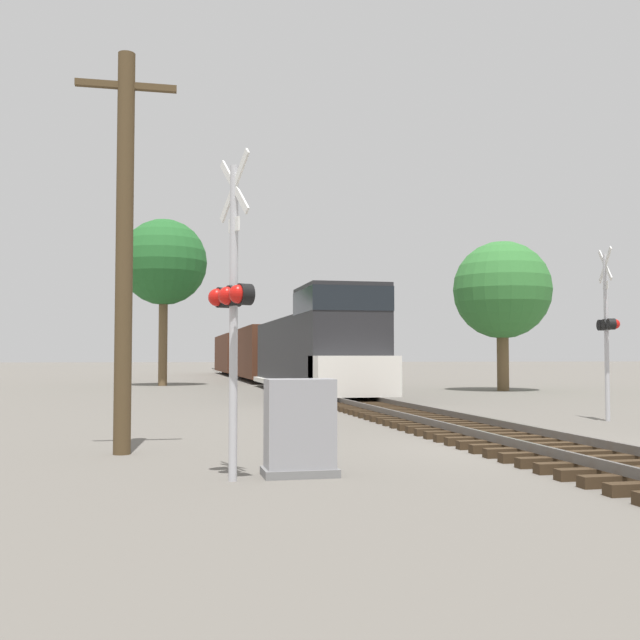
{
  "coord_description": "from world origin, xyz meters",
  "views": [
    {
      "loc": [
        -6.74,
        -12.96,
        1.75
      ],
      "look_at": [
        -2.59,
        6.7,
        2.72
      ],
      "focal_mm": 42.0,
      "sensor_mm": 36.0,
      "label": 1
    }
  ],
  "objects_px": {
    "tree_far_right": "(502,291)",
    "tree_mid_background": "(164,263)",
    "relay_cabinet": "(300,428)",
    "freight_train": "(263,353)",
    "crossing_signal_near": "(232,300)",
    "utility_pole": "(124,245)",
    "crossing_signal_far": "(607,326)"
  },
  "relations": [
    {
      "from": "relay_cabinet",
      "to": "tree_far_right",
      "type": "bearing_deg",
      "value": 58.44
    },
    {
      "from": "tree_far_right",
      "to": "tree_mid_background",
      "type": "bearing_deg",
      "value": 149.1
    },
    {
      "from": "freight_train",
      "to": "relay_cabinet",
      "type": "bearing_deg",
      "value": -96.81
    },
    {
      "from": "relay_cabinet",
      "to": "tree_far_right",
      "type": "relative_size",
      "value": 0.19
    },
    {
      "from": "freight_train",
      "to": "tree_mid_background",
      "type": "distance_m",
      "value": 10.28
    },
    {
      "from": "crossing_signal_far",
      "to": "tree_far_right",
      "type": "bearing_deg",
      "value": -4.23
    },
    {
      "from": "crossing_signal_far",
      "to": "crossing_signal_near",
      "type": "bearing_deg",
      "value": 137.37
    },
    {
      "from": "freight_train",
      "to": "crossing_signal_near",
      "type": "height_order",
      "value": "crossing_signal_near"
    },
    {
      "from": "freight_train",
      "to": "utility_pole",
      "type": "xyz_separation_m",
      "value": [
        -7.43,
        -36.83,
        1.8
      ]
    },
    {
      "from": "freight_train",
      "to": "relay_cabinet",
      "type": "xyz_separation_m",
      "value": [
        -4.76,
        -39.85,
        -1.25
      ]
    },
    {
      "from": "relay_cabinet",
      "to": "crossing_signal_near",
      "type": "bearing_deg",
      "value": -165.89
    },
    {
      "from": "tree_mid_background",
      "to": "relay_cabinet",
      "type": "bearing_deg",
      "value": -86.74
    },
    {
      "from": "relay_cabinet",
      "to": "utility_pole",
      "type": "relative_size",
      "value": 0.19
    },
    {
      "from": "crossing_signal_far",
      "to": "tree_mid_background",
      "type": "bearing_deg",
      "value": 36.03
    },
    {
      "from": "freight_train",
      "to": "utility_pole",
      "type": "bearing_deg",
      "value": -101.4
    },
    {
      "from": "relay_cabinet",
      "to": "freight_train",
      "type": "bearing_deg",
      "value": 83.19
    },
    {
      "from": "relay_cabinet",
      "to": "tree_mid_background",
      "type": "bearing_deg",
      "value": 93.26
    },
    {
      "from": "utility_pole",
      "to": "freight_train",
      "type": "bearing_deg",
      "value": 78.6
    },
    {
      "from": "tree_far_right",
      "to": "tree_mid_background",
      "type": "relative_size",
      "value": 0.77
    },
    {
      "from": "freight_train",
      "to": "tree_far_right",
      "type": "xyz_separation_m",
      "value": [
        10.05,
        -15.74,
        3.11
      ]
    },
    {
      "from": "relay_cabinet",
      "to": "tree_mid_background",
      "type": "relative_size",
      "value": 0.14
    },
    {
      "from": "crossing_signal_near",
      "to": "utility_pole",
      "type": "distance_m",
      "value": 3.85
    },
    {
      "from": "relay_cabinet",
      "to": "tree_mid_background",
      "type": "distance_m",
      "value": 34.82
    },
    {
      "from": "freight_train",
      "to": "crossing_signal_far",
      "type": "distance_m",
      "value": 32.92
    },
    {
      "from": "relay_cabinet",
      "to": "tree_mid_background",
      "type": "height_order",
      "value": "tree_mid_background"
    },
    {
      "from": "tree_far_right",
      "to": "relay_cabinet",
      "type": "bearing_deg",
      "value": -121.56
    },
    {
      "from": "freight_train",
      "to": "utility_pole",
      "type": "distance_m",
      "value": 37.62
    },
    {
      "from": "crossing_signal_near",
      "to": "utility_pole",
      "type": "xyz_separation_m",
      "value": [
        -1.64,
        3.27,
        1.2
      ]
    },
    {
      "from": "crossing_signal_near",
      "to": "tree_far_right",
      "type": "xyz_separation_m",
      "value": [
        15.84,
        24.37,
        2.51
      ]
    },
    {
      "from": "utility_pole",
      "to": "tree_mid_background",
      "type": "distance_m",
      "value": 31.33
    },
    {
      "from": "freight_train",
      "to": "crossing_signal_far",
      "type": "relative_size",
      "value": 11.26
    },
    {
      "from": "relay_cabinet",
      "to": "utility_pole",
      "type": "distance_m",
      "value": 5.05
    }
  ]
}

